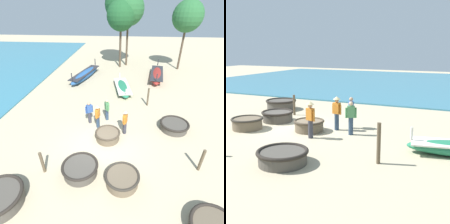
# 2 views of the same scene
# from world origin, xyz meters

# --- Properties ---
(ground_plane) EXTENTS (80.00, 80.00, 0.00)m
(ground_plane) POSITION_xyz_m (0.00, 0.00, 0.00)
(ground_plane) COLOR #BCAD8C
(coracle_tilted) EXTENTS (1.56, 1.56, 0.58)m
(coracle_tilted) POSITION_xyz_m (1.37, -2.24, 0.32)
(coracle_tilted) COLOR brown
(coracle_tilted) RESTS_ON ground
(coracle_nearest) EXTENTS (1.83, 1.83, 0.52)m
(coracle_nearest) POSITION_xyz_m (4.54, 2.07, 0.28)
(coracle_nearest) COLOR #4C473F
(coracle_nearest) RESTS_ON ground
(coracle_far_right) EXTENTS (1.73, 1.73, 0.57)m
(coracle_far_right) POSITION_xyz_m (-0.61, -1.85, 0.31)
(coracle_far_right) COLOR #4C473F
(coracle_far_right) RESTS_ON ground
(coracle_weathered) EXTENTS (1.49, 1.49, 0.55)m
(coracle_weathered) POSITION_xyz_m (0.41, 0.73, 0.30)
(coracle_weathered) COLOR brown
(coracle_weathered) RESTS_ON ground
(long_boat_white_hull) EXTENTS (2.43, 5.86, 1.44)m
(long_boat_white_hull) POSITION_xyz_m (-3.10, 10.55, 0.41)
(long_boat_white_hull) COLOR #285693
(long_boat_white_hull) RESTS_ON ground
(long_boat_green_hull) EXTENTS (2.01, 5.58, 1.35)m
(long_boat_green_hull) POSITION_xyz_m (4.60, 11.24, 0.39)
(long_boat_green_hull) COLOR maroon
(long_boat_green_hull) RESTS_ON ground
(long_boat_red_hull) EXTENTS (1.91, 4.38, 1.00)m
(long_boat_red_hull) POSITION_xyz_m (1.02, 7.77, 0.29)
(long_boat_red_hull) COLOR #237551
(long_boat_red_hull) RESTS_ON ground
(fisherman_standing_right) EXTENTS (0.46, 0.37, 1.57)m
(fisherman_standing_right) POSITION_xyz_m (-0.98, 2.34, 0.84)
(fisherman_standing_right) COLOR #383842
(fisherman_standing_right) RESTS_ON ground
(fisherman_with_hat) EXTENTS (0.36, 0.52, 1.67)m
(fisherman_with_hat) POSITION_xyz_m (1.39, 1.38, 0.96)
(fisherman_with_hat) COLOR #383842
(fisherman_with_hat) RESTS_ON ground
(fisherman_by_coracle) EXTENTS (0.36, 0.52, 1.67)m
(fisherman_by_coracle) POSITION_xyz_m (-0.34, 1.85, 0.96)
(fisherman_by_coracle) COLOR #2D425B
(fisherman_by_coracle) RESTS_ON ground
(fisherman_crouching) EXTENTS (0.35, 0.48, 1.57)m
(fisherman_crouching) POSITION_xyz_m (0.14, 2.80, 0.84)
(fisherman_crouching) COLOR #2D425B
(fisherman_crouching) RESTS_ON ground
(mooring_post_inland) EXTENTS (0.14, 0.14, 1.47)m
(mooring_post_inland) POSITION_xyz_m (3.10, 5.08, 0.74)
(mooring_post_inland) COLOR brown
(mooring_post_inland) RESTS_ON ground
(mooring_post_shoreline) EXTENTS (0.14, 0.14, 1.27)m
(mooring_post_shoreline) POSITION_xyz_m (5.06, -1.15, 0.64)
(mooring_post_shoreline) COLOR brown
(mooring_post_shoreline) RESTS_ON ground
(mooring_post_mid_beach) EXTENTS (0.14, 0.14, 1.22)m
(mooring_post_mid_beach) POSITION_xyz_m (-2.37, -1.91, 0.61)
(mooring_post_mid_beach) COLOR brown
(mooring_post_mid_beach) RESTS_ON ground
(tree_leftmost) EXTENTS (3.26, 3.26, 7.42)m
(tree_leftmost) POSITION_xyz_m (7.61, 14.67, 5.77)
(tree_leftmost) COLOR #4C3D2D
(tree_leftmost) RESTS_ON ground
(tree_right_mid) EXTENTS (3.89, 3.89, 8.85)m
(tree_right_mid) POSITION_xyz_m (0.31, 16.95, 6.89)
(tree_right_mid) COLOR #4C3D2D
(tree_right_mid) RESTS_ON ground
(tree_rightmost) EXTENTS (3.26, 3.26, 7.43)m
(tree_rightmost) POSITION_xyz_m (0.43, 14.92, 5.77)
(tree_rightmost) COLOR #4C3D2D
(tree_rightmost) RESTS_ON ground
(tree_left_mid) EXTENTS (3.61, 3.61, 8.24)m
(tree_left_mid) POSITION_xyz_m (1.21, 15.77, 6.41)
(tree_left_mid) COLOR #4C3D2D
(tree_left_mid) RESTS_ON ground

